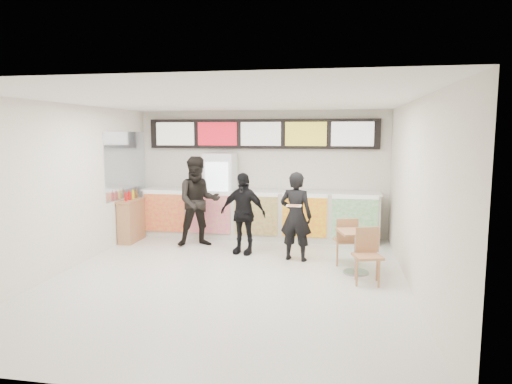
% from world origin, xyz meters
% --- Properties ---
extents(floor, '(7.00, 7.00, 0.00)m').
position_xyz_m(floor, '(0.00, 0.00, 0.00)').
color(floor, beige).
rests_on(floor, ground).
extents(ceiling, '(7.00, 7.00, 0.00)m').
position_xyz_m(ceiling, '(0.00, 0.00, 3.00)').
color(ceiling, white).
rests_on(ceiling, wall_back).
extents(wall_back, '(6.00, 0.00, 6.00)m').
position_xyz_m(wall_back, '(0.00, 3.50, 1.50)').
color(wall_back, silver).
rests_on(wall_back, floor).
extents(wall_left, '(0.00, 7.00, 7.00)m').
position_xyz_m(wall_left, '(-3.00, 0.00, 1.50)').
color(wall_left, silver).
rests_on(wall_left, floor).
extents(wall_right, '(0.00, 7.00, 7.00)m').
position_xyz_m(wall_right, '(3.00, 0.00, 1.50)').
color(wall_right, silver).
rests_on(wall_right, floor).
extents(service_counter, '(5.56, 0.77, 1.14)m').
position_xyz_m(service_counter, '(0.00, 3.09, 0.57)').
color(service_counter, silver).
rests_on(service_counter, floor).
extents(menu_board, '(5.50, 0.14, 0.70)m').
position_xyz_m(menu_board, '(0.00, 3.41, 2.45)').
color(menu_board, black).
rests_on(menu_board, wall_back).
extents(drinks_fridge, '(0.70, 0.67, 2.00)m').
position_xyz_m(drinks_fridge, '(-0.93, 3.11, 1.00)').
color(drinks_fridge, white).
rests_on(drinks_fridge, floor).
extents(mirror_panel, '(0.01, 2.00, 1.50)m').
position_xyz_m(mirror_panel, '(-2.99, 2.45, 1.75)').
color(mirror_panel, '#B2B7BF').
rests_on(mirror_panel, wall_left).
extents(customer_main, '(0.70, 0.53, 1.74)m').
position_xyz_m(customer_main, '(1.03, 1.37, 0.87)').
color(customer_main, black).
rests_on(customer_main, floor).
extents(customer_left, '(1.17, 1.06, 1.97)m').
position_xyz_m(customer_left, '(-1.17, 2.14, 0.99)').
color(customer_left, black).
rests_on(customer_left, floor).
extents(customer_mid, '(1.04, 0.59, 1.68)m').
position_xyz_m(customer_mid, '(-0.09, 1.69, 0.84)').
color(customer_mid, black).
rests_on(customer_mid, floor).
extents(pizza_slice, '(0.36, 0.36, 0.02)m').
position_xyz_m(pizza_slice, '(1.03, 0.92, 1.16)').
color(pizza_slice, beige).
rests_on(pizza_slice, customer_main).
extents(cafe_table, '(0.85, 1.61, 0.91)m').
position_xyz_m(cafe_table, '(2.17, 0.72, 0.53)').
color(cafe_table, '#B37A52').
rests_on(cafe_table, floor).
extents(condiment_ledge, '(0.35, 0.86, 1.15)m').
position_xyz_m(condiment_ledge, '(-2.82, 2.27, 0.49)').
color(condiment_ledge, '#B37A52').
rests_on(condiment_ledge, floor).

